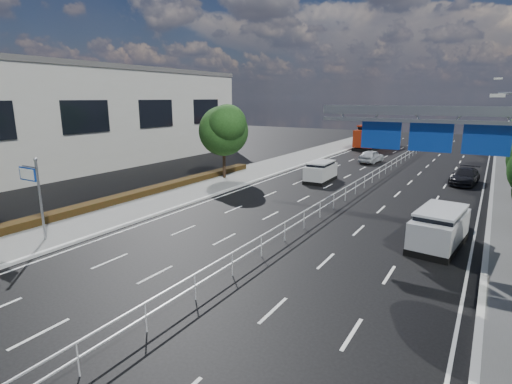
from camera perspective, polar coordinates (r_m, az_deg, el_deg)
The scene contains 17 objects.
ground at distance 15.83m, azimuth -6.75°, elevation -13.85°, with size 160.00×160.00×0.00m, color black.
sidewalk_near at distance 24.13m, azimuth -29.09°, elevation -5.62°, with size 5.00×140.00×0.14m, color slate.
kerb_near at distance 22.08m, azimuth -25.78°, elevation -6.92°, with size 0.25×140.00×0.15m, color silver.
kerb_far at distance 13.18m, azimuth 28.83°, elevation -21.29°, with size 0.25×140.00×0.15m, color silver.
median_fence at distance 35.33m, azimuth 16.00°, elevation 1.89°, with size 0.05×85.00×1.02m.
hedge_near at distance 28.11m, azimuth -22.30°, elevation -1.80°, with size 1.00×36.00×0.44m, color black.
toilet_sign at distance 22.98m, azimuth -29.21°, elevation 0.92°, with size 1.62×0.18×4.34m.
overhead_gantry at distance 21.28m, azimuth 25.67°, elevation 7.71°, with size 10.24×0.38×7.45m.
near_building at distance 48.47m, azimuth -22.56°, elevation 9.71°, with size 12.00×38.00×10.00m, color beige.
near_tree_back at distance 35.74m, azimuth -4.62°, elevation 9.11°, with size 4.84×4.51×6.69m.
white_minivan at distance 35.60m, azimuth 9.22°, elevation 2.89°, with size 1.89×4.14×1.78m.
red_bus at distance 62.16m, azimuth 16.66°, elevation 7.77°, with size 3.34×11.67×3.45m.
near_car_silver at distance 47.42m, azimuth 16.14°, elevation 4.94°, with size 1.72×4.28×1.46m, color silver.
near_car_dark at distance 71.38m, azimuth 17.55°, elevation 7.54°, with size 1.66×4.77×1.57m, color black.
silver_minivan at distance 21.74m, azimuth 24.74°, elevation -4.67°, with size 2.47×4.83×1.93m.
parked_car_teal at distance 24.07m, azimuth 24.78°, elevation -3.69°, with size 2.24×4.85×1.35m, color #17675C.
parked_car_dark at distance 38.54m, azimuth 27.68°, elevation 2.02°, with size 1.88×4.63×1.34m, color black.
Camera 1 is at (8.72, -11.08, 7.20)m, focal length 28.00 mm.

